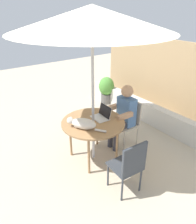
% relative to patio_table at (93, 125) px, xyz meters
% --- Properties ---
extents(ground_plane, '(14.00, 14.00, 0.00)m').
position_rel_patio_table_xyz_m(ground_plane, '(0.00, 0.00, -0.68)').
color(ground_plane, '#BCAD93').
extents(fence_back, '(5.18, 0.08, 1.79)m').
position_rel_patio_table_xyz_m(fence_back, '(0.00, 2.53, 0.21)').
color(fence_back, tan).
rests_on(fence_back, ground).
extents(planter_wall_low, '(4.66, 0.20, 0.46)m').
position_rel_patio_table_xyz_m(planter_wall_low, '(0.00, 1.81, -0.45)').
color(planter_wall_low, beige).
rests_on(planter_wall_low, ground).
extents(patio_table, '(1.07, 1.07, 0.74)m').
position_rel_patio_table_xyz_m(patio_table, '(0.00, 0.00, 0.00)').
color(patio_table, '#9E754C').
rests_on(patio_table, ground).
extents(patio_umbrella, '(2.30, 2.30, 2.50)m').
position_rel_patio_table_xyz_m(patio_umbrella, '(0.00, 0.00, 1.64)').
color(patio_umbrella, '#B7B7BC').
rests_on(patio_umbrella, ground).
extents(chair_occupied, '(0.40, 0.40, 0.88)m').
position_rel_patio_table_xyz_m(chair_occupied, '(0.00, 0.84, -0.16)').
color(chair_occupied, '#B2A899').
rests_on(chair_occupied, ground).
extents(chair_empty, '(0.42, 0.42, 0.88)m').
position_rel_patio_table_xyz_m(chair_empty, '(0.95, -0.06, -0.16)').
color(chair_empty, '#33383F').
rests_on(chair_empty, ground).
extents(person_seated, '(0.48, 0.48, 1.22)m').
position_rel_patio_table_xyz_m(person_seated, '(0.00, 0.68, 0.01)').
color(person_seated, '#4C72A5').
rests_on(person_seated, ground).
extents(laptop, '(0.31, 0.26, 0.21)m').
position_rel_patio_table_xyz_m(laptop, '(-0.02, 0.21, 0.12)').
color(laptop, silver).
rests_on(laptop, patio_table).
extents(cat, '(0.56, 0.41, 0.17)m').
position_rel_patio_table_xyz_m(cat, '(0.07, -0.26, 0.14)').
color(cat, silver).
rests_on(cat, patio_table).
extents(potted_plant_near_fence, '(0.42, 0.42, 0.75)m').
position_rel_patio_table_xyz_m(potted_plant_near_fence, '(-1.76, 1.68, -0.27)').
color(potted_plant_near_fence, '#595654').
rests_on(potted_plant_near_fence, ground).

